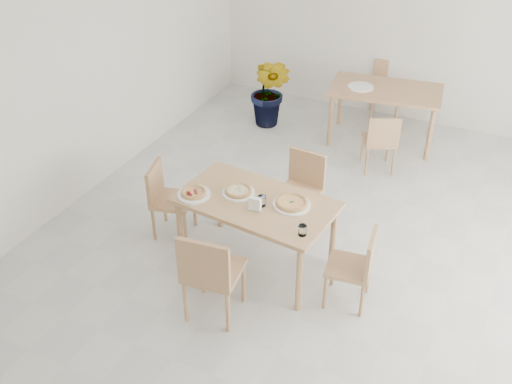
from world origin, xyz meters
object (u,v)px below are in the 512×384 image
at_px(main_table, 256,208).
at_px(chair_back_s, 381,139).
at_px(plate_margherita, 292,205).
at_px(pizza_mushroom, 238,191).
at_px(pizza_pepperoni, 194,192).
at_px(chair_west, 166,195).
at_px(chair_south, 210,271).
at_px(tumbler_a, 302,230).
at_px(second_table, 386,95).
at_px(potted_plant, 270,92).
at_px(plate_empty, 361,87).
at_px(chair_north, 302,185).
at_px(napkin_holder, 255,204).
at_px(tumbler_b, 262,201).
at_px(chair_east, 358,264).
at_px(plate_mushroom, 238,193).
at_px(pizza_margherita, 292,203).
at_px(plate_pepperoni, 194,195).
at_px(chair_back_n, 387,85).

relative_size(main_table, chair_back_s, 1.97).
relative_size(plate_margherita, pizza_mushroom, 1.13).
bearing_deg(pizza_pepperoni, chair_west, 154.08).
height_order(chair_south, pizza_mushroom, chair_south).
bearing_deg(pizza_pepperoni, main_table, 17.33).
xyz_separation_m(plate_margherita, tumbler_a, (0.25, -0.36, 0.04)).
relative_size(second_table, potted_plant, 1.47).
relative_size(chair_south, plate_empty, 2.83).
bearing_deg(potted_plant, chair_west, -88.31).
height_order(chair_north, plate_margherita, chair_north).
bearing_deg(napkin_holder, tumbler_b, 73.05).
height_order(chair_north, pizza_pepperoni, chair_north).
bearing_deg(chair_east, napkin_holder, -94.60).
bearing_deg(pizza_pepperoni, chair_south, -50.78).
relative_size(plate_mushroom, pizza_margherita, 0.82).
distance_m(main_table, plate_mushroom, 0.23).
bearing_deg(main_table, chair_back_s, 81.27).
relative_size(chair_west, tumbler_b, 8.03).
xyz_separation_m(main_table, napkin_holder, (0.06, -0.14, 0.15)).
bearing_deg(napkin_holder, potted_plant, 107.60).
height_order(chair_south, chair_back_s, chair_south).
bearing_deg(pizza_mushroom, pizza_pepperoni, -149.36).
xyz_separation_m(chair_west, plate_empty, (1.13, 2.84, 0.30)).
bearing_deg(plate_pepperoni, chair_east, 3.00).
bearing_deg(main_table, tumbler_a, -20.95).
bearing_deg(napkin_holder, chair_south, -101.91).
bearing_deg(plate_pepperoni, pizza_margherita, 15.78).
distance_m(pizza_margherita, tumbler_a, 0.44).
bearing_deg(chair_back_s, tumbler_b, 51.01).
bearing_deg(chair_south, pizza_mushroom, -85.95).
distance_m(napkin_holder, second_table, 3.18).
relative_size(chair_east, plate_mushroom, 2.51).
bearing_deg(potted_plant, chair_north, -56.85).
bearing_deg(pizza_pepperoni, chair_back_n, 79.12).
distance_m(chair_south, tumbler_a, 0.85).
bearing_deg(pizza_mushroom, main_table, -10.46).
bearing_deg(chair_south, second_table, -103.41).
bearing_deg(main_table, pizza_pepperoni, -157.11).
distance_m(pizza_margherita, napkin_holder, 0.34).
bearing_deg(plate_margherita, chair_north, 104.67).
height_order(plate_mushroom, chair_back_n, chair_back_n).
bearing_deg(plate_margherita, pizza_pepperoni, -164.22).
bearing_deg(pizza_mushroom, chair_north, 67.50).
bearing_deg(plate_margherita, tumbler_b, -153.56).
bearing_deg(plate_empty, tumbler_b, -89.75).
xyz_separation_m(chair_north, chair_east, (0.91, -0.92, -0.03)).
xyz_separation_m(tumbler_a, potted_plant, (-1.72, 3.06, -0.29)).
bearing_deg(pizza_margherita, chair_south, -111.15).
bearing_deg(plate_pepperoni, chair_back_n, 79.12).
distance_m(plate_mushroom, chair_back_s, 2.35).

